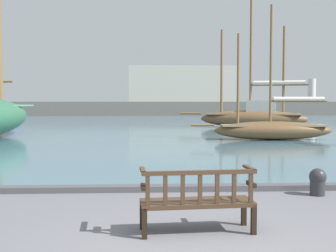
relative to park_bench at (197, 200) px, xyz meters
The scene contains 7 objects.
harbor_water 42.95m from the park_bench, 90.03° to the left, with size 100.00×80.00×0.08m, color slate.
quay_edge_kerb 2.83m from the park_bench, 90.39° to the left, with size 40.00×0.30×0.12m, color #4C4C50.
park_bench is the anchor object (origin of this frame).
sailboat_outer_starboard 23.56m from the park_bench, 73.95° to the left, with size 8.64×3.86×8.87m.
sailboat_mid_port 14.38m from the park_bench, 69.26° to the left, with size 6.59×1.48×6.23m.
mooring_bollard 3.50m from the park_bench, 40.40° to the left, with size 0.34×0.34×0.54m.
far_breakwater 48.51m from the park_bench, 88.22° to the left, with size 52.76×2.40×6.46m.
Camera 1 is at (-0.66, -4.80, 1.86)m, focal length 45.00 mm.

